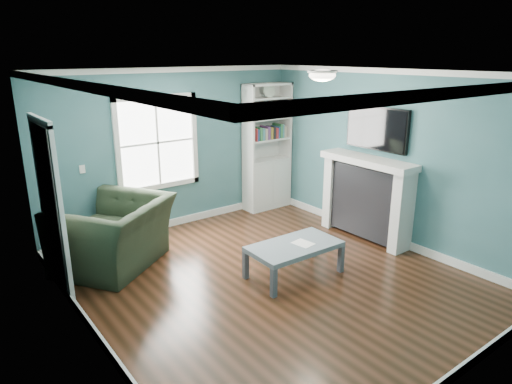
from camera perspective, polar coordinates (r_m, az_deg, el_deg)
floor at (r=6.03m, az=1.80°, el=-10.82°), size 5.00×5.00×0.00m
room_walls at (r=5.47m, az=1.95°, el=4.00°), size 5.00×5.00×5.00m
trim at (r=5.56m, az=1.91°, el=0.53°), size 4.50×5.00×2.60m
window at (r=7.42m, az=-12.20°, el=6.05°), size 1.40×0.06×1.50m
bookshelf at (r=8.44m, az=1.36°, el=4.09°), size 0.90×0.35×2.31m
fireplace at (r=7.29m, az=13.63°, el=-0.84°), size 0.44×1.58×1.30m
tv at (r=7.14m, az=14.86°, el=7.69°), size 0.06×1.10×0.65m
door at (r=5.91m, az=-24.32°, el=-1.68°), size 0.12×0.98×2.17m
ceiling_fixture at (r=6.02m, az=8.30°, el=14.33°), size 0.38×0.38×0.15m
light_switch at (r=7.06m, az=-20.89°, el=2.68°), size 0.08×0.01×0.12m
recliner at (r=6.43m, az=-17.45°, el=-3.75°), size 1.69×1.57×1.24m
coffee_table at (r=5.99m, az=4.82°, el=-7.02°), size 1.22×0.69×0.44m
paper_sheet at (r=6.00m, az=5.91°, el=-6.39°), size 0.24×0.29×0.00m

